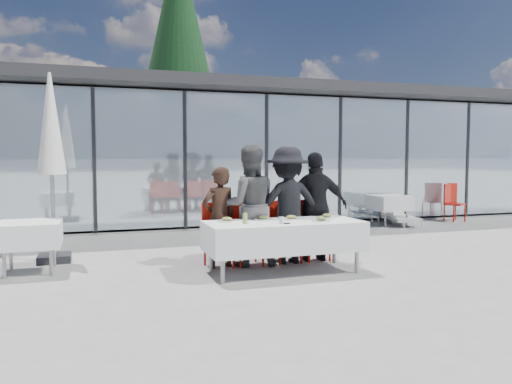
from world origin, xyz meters
TOP-DOWN VIEW (x-y plane):
  - ground at (0.00, 0.00)m, footprint 90.00×90.00m
  - pavilion at (2.00, 8.16)m, footprint 14.80×8.80m
  - treeline at (-2.00, 28.00)m, footprint 62.50×2.00m
  - dining_table at (-0.29, -0.48)m, footprint 2.26×0.96m
  - diner_a at (-1.09, 0.15)m, footprint 0.69×0.69m
  - diner_chair_a at (-1.09, 0.27)m, footprint 0.44×0.44m
  - diner_b at (-0.62, 0.15)m, footprint 1.03×1.03m
  - diner_chair_b at (-0.62, 0.27)m, footprint 0.44×0.44m
  - diner_c at (0.02, 0.15)m, footprint 1.22×1.22m
  - diner_chair_c at (0.02, 0.27)m, footprint 0.44×0.44m
  - diner_d at (0.51, 0.15)m, footprint 1.17×1.17m
  - diner_chair_d at (0.51, 0.27)m, footprint 0.44×0.44m
  - plate_a at (-1.08, -0.26)m, footprint 0.28×0.28m
  - plate_b at (-0.53, -0.26)m, footprint 0.28×0.28m
  - plate_c at (-0.11, -0.33)m, footprint 0.28×0.28m
  - plate_d at (0.47, -0.33)m, footprint 0.28×0.28m
  - plate_extra at (0.23, -0.64)m, footprint 0.28×0.28m
  - juice_bottle at (-0.90, -0.55)m, footprint 0.06×0.06m
  - drinking_glasses at (-0.43, -0.74)m, footprint 0.07×0.07m
  - folded_eyeglasses at (-0.38, -0.75)m, footprint 0.14×0.03m
  - spare_table_left at (-3.79, 0.69)m, footprint 0.86×0.86m
  - spare_table_right at (4.03, 3.42)m, footprint 0.86×0.86m
  - spare_chair_a at (6.04, 3.62)m, footprint 0.60×0.60m
  - spare_chair_b at (6.46, 4.12)m, footprint 0.48×0.48m
  - market_umbrella at (-3.51, 1.37)m, footprint 0.50×0.50m
  - lounger at (4.35, 3.56)m, footprint 0.86×1.43m
  - conifer_tree at (0.50, 13.00)m, footprint 4.00×4.00m

SIDE VIEW (x-z plane):
  - ground at x=0.00m, z-range 0.00..0.00m
  - lounger at x=4.35m, z-range -0.10..0.62m
  - diner_chair_a at x=-1.09m, z-range 0.05..1.03m
  - diner_chair_b at x=-0.62m, z-range 0.05..1.03m
  - diner_chair_c at x=0.02m, z-range 0.05..1.03m
  - diner_chair_d at x=0.51m, z-range 0.05..1.03m
  - spare_chair_a at x=6.04m, z-range 0.05..1.03m
  - spare_chair_b at x=6.46m, z-range 0.05..1.03m
  - dining_table at x=-0.29m, z-range 0.16..0.91m
  - spare_table_left at x=-3.79m, z-range 0.18..0.92m
  - spare_table_right at x=4.03m, z-range 0.18..0.92m
  - folded_eyeglasses at x=-0.38m, z-range 0.75..0.76m
  - diner_a at x=-1.09m, z-range 0.00..1.53m
  - plate_a at x=-1.08m, z-range 0.74..0.81m
  - plate_b at x=-0.53m, z-range 0.74..0.81m
  - plate_c at x=-0.11m, z-range 0.74..0.81m
  - plate_d at x=0.47m, z-range 0.74..0.81m
  - plate_extra at x=0.23m, z-range 0.74..0.81m
  - drinking_glasses at x=-0.43m, z-range 0.75..0.85m
  - juice_bottle at x=-0.90m, z-range 0.75..0.90m
  - diner_d at x=0.51m, z-range 0.00..1.76m
  - diner_c at x=0.02m, z-range 0.00..1.84m
  - diner_b at x=-0.62m, z-range 0.00..1.86m
  - market_umbrella at x=-3.51m, z-range 0.49..3.49m
  - pavilion at x=2.00m, z-range 0.43..3.87m
  - treeline at x=-2.00m, z-range 0.00..4.40m
  - conifer_tree at x=0.50m, z-range 0.74..11.24m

